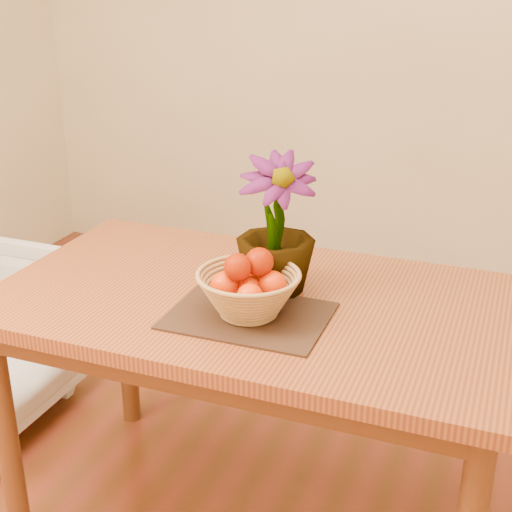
% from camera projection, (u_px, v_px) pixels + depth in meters
% --- Properties ---
extents(wall_back, '(4.00, 0.02, 2.70)m').
position_uv_depth(wall_back, '(405.00, 16.00, 3.36)').
color(wall_back, '#FFEFC2').
rests_on(wall_back, floor).
extents(table, '(1.40, 0.80, 0.75)m').
position_uv_depth(table, '(256.00, 325.00, 1.93)').
color(table, brown).
rests_on(table, floor).
extents(placemat, '(0.40, 0.30, 0.01)m').
position_uv_depth(placemat, '(249.00, 316.00, 1.78)').
color(placemat, '#321A12').
rests_on(placemat, table).
extents(wicker_basket, '(0.26, 0.26, 0.11)m').
position_uv_depth(wicker_basket, '(249.00, 296.00, 1.76)').
color(wicker_basket, '#B18C49').
rests_on(wicker_basket, placemat).
extents(orange_pile, '(0.18, 0.17, 0.13)m').
position_uv_depth(orange_pile, '(249.00, 276.00, 1.74)').
color(orange_pile, red).
rests_on(orange_pile, wicker_basket).
extents(potted_plant, '(0.28, 0.28, 0.37)m').
position_uv_depth(potted_plant, '(276.00, 226.00, 1.86)').
color(potted_plant, '#184F16').
rests_on(potted_plant, table).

